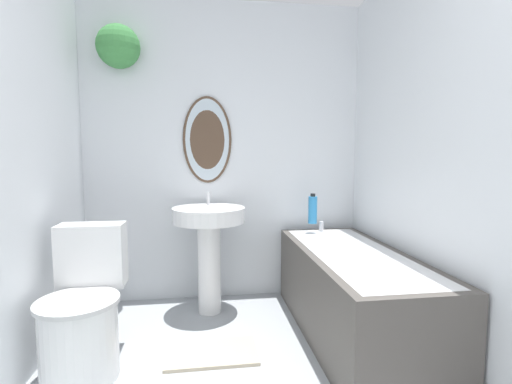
{
  "coord_description": "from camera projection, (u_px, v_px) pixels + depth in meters",
  "views": [
    {
      "loc": [
        -0.18,
        -0.4,
        1.18
      ],
      "look_at": [
        0.11,
        1.63,
        0.98
      ],
      "focal_mm": 26.0,
      "sensor_mm": 36.0,
      "label": 1
    }
  ],
  "objects": [
    {
      "name": "wall_right",
      "position": [
        465.0,
        152.0,
        1.88
      ],
      "size": [
        0.06,
        2.75,
        2.4
      ],
      "color": "silver",
      "rests_on": "ground_plane"
    },
    {
      "name": "shampoo_bottle",
      "position": [
        313.0,
        209.0,
        2.95
      ],
      "size": [
        0.07,
        0.07,
        0.24
      ],
      "color": "#2D84C6",
      "rests_on": "bathtub"
    },
    {
      "name": "bath_mat",
      "position": [
        212.0,
        353.0,
        2.2
      ],
      "size": [
        0.54,
        0.32,
        0.02
      ],
      "color": "#B7A88E",
      "rests_on": "ground_plane"
    },
    {
      "name": "bathtub",
      "position": [
        353.0,
        292.0,
        2.4
      ],
      "size": [
        0.63,
        1.54,
        0.64
      ],
      "color": "#4C4742",
      "rests_on": "ground_plane"
    },
    {
      "name": "toilet",
      "position": [
        83.0,
        314.0,
        2.01
      ],
      "size": [
        0.42,
        0.58,
        0.78
      ],
      "color": "white",
      "rests_on": "ground_plane"
    },
    {
      "name": "wall_back",
      "position": [
        216.0,
        144.0,
        3.02
      ],
      "size": [
        2.34,
        0.32,
        2.4
      ],
      "color": "silver",
      "rests_on": "ground_plane"
    },
    {
      "name": "pedestal_sink",
      "position": [
        209.0,
        236.0,
        2.75
      ],
      "size": [
        0.54,
        0.54,
        0.9
      ],
      "color": "white",
      "rests_on": "ground_plane"
    }
  ]
}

